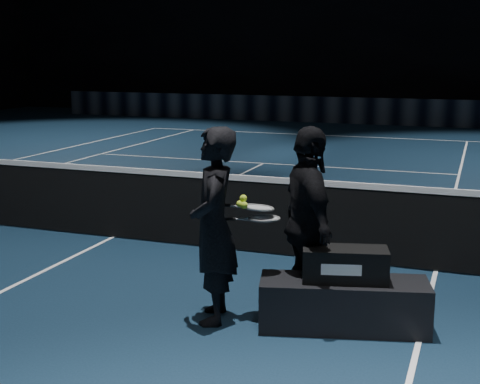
% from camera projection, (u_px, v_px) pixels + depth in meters
% --- Properties ---
extents(floor, '(36.00, 36.00, 0.00)m').
position_uv_depth(floor, '(113.00, 237.00, 8.81)').
color(floor, '#0D1F2F').
rests_on(floor, ground).
extents(court_lines, '(10.98, 23.78, 0.01)m').
position_uv_depth(court_lines, '(113.00, 237.00, 8.81)').
color(court_lines, white).
rests_on(court_lines, floor).
extents(net_mesh, '(12.80, 0.02, 0.86)m').
position_uv_depth(net_mesh, '(112.00, 204.00, 8.72)').
color(net_mesh, black).
rests_on(net_mesh, floor).
extents(net_tape, '(12.80, 0.03, 0.07)m').
position_uv_depth(net_tape, '(110.00, 169.00, 8.63)').
color(net_tape, white).
rests_on(net_tape, net_mesh).
extents(sponsor_backdrop, '(22.00, 0.15, 0.90)m').
position_uv_depth(sponsor_backdrop, '(345.00, 110.00, 22.98)').
color(sponsor_backdrop, black).
rests_on(sponsor_backdrop, floor).
extents(player_bench, '(1.54, 0.83, 0.44)m').
position_uv_depth(player_bench, '(344.00, 304.00, 5.87)').
color(player_bench, black).
rests_on(player_bench, floor).
extents(racket_bag, '(0.79, 0.48, 0.29)m').
position_uv_depth(racket_bag, '(345.00, 264.00, 5.79)').
color(racket_bag, black).
rests_on(racket_bag, player_bench).
extents(bag_signature, '(0.33, 0.09, 0.10)m').
position_uv_depth(bag_signature, '(341.00, 270.00, 5.65)').
color(bag_signature, white).
rests_on(bag_signature, racket_bag).
extents(player_a, '(0.60, 0.74, 1.76)m').
position_uv_depth(player_a, '(214.00, 226.00, 5.92)').
color(player_a, black).
rests_on(player_a, floor).
extents(player_b, '(0.91, 1.11, 1.76)m').
position_uv_depth(player_b, '(309.00, 224.00, 5.98)').
color(player_b, black).
rests_on(player_b, floor).
extents(racket_lower, '(0.71, 0.48, 0.03)m').
position_uv_depth(racket_lower, '(264.00, 218.00, 5.94)').
color(racket_lower, black).
rests_on(racket_lower, player_a).
extents(racket_upper, '(0.70, 0.51, 0.10)m').
position_uv_depth(racket_upper, '(258.00, 208.00, 5.96)').
color(racket_upper, black).
rests_on(racket_upper, player_b).
extents(tennis_balls, '(0.12, 0.10, 0.12)m').
position_uv_depth(tennis_balls, '(242.00, 203.00, 5.90)').
color(tennis_balls, '#CDF032').
rests_on(tennis_balls, racket_upper).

